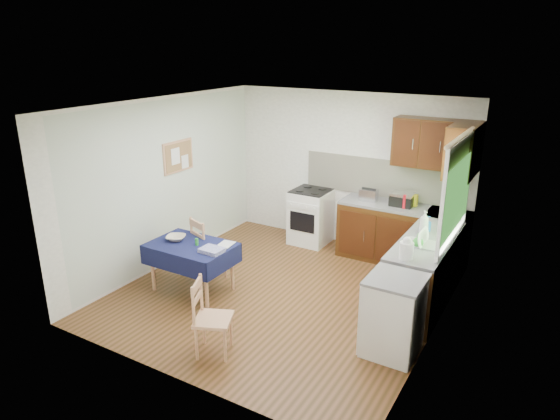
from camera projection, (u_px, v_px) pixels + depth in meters
The scene contains 33 objects.
floor at pixel (282, 293), 6.74m from camera, with size 4.20×4.20×0.00m, color #442D12.
ceiling at pixel (282, 106), 5.94m from camera, with size 4.00×4.20×0.02m, color white.
wall_back at pixel (348, 170), 8.05m from camera, with size 4.00×0.02×2.50m, color silver.
wall_front at pixel (169, 266), 4.63m from camera, with size 4.00×0.02×2.50m, color silver.
wall_left at pixel (165, 183), 7.30m from camera, with size 0.02×4.20×2.50m, color silver.
wall_right at pixel (442, 234), 5.38m from camera, with size 0.02×4.20×2.50m, color silver.
base_cabinets at pixel (411, 252), 6.98m from camera, with size 1.90×2.30×0.86m.
worktop_back at pixel (404, 207), 7.43m from camera, with size 1.90×0.60×0.04m, color slate.
worktop_right at pixel (427, 241), 6.17m from camera, with size 0.60×1.70×0.04m, color slate.
worktop_corner at pixel (448, 215), 7.11m from camera, with size 0.60×0.60×0.04m, color slate.
splashback at pixel (386, 179), 7.75m from camera, with size 2.70×0.02×0.60m, color #F1E8CC.
upper_cabinets at pixel (443, 146), 6.88m from camera, with size 1.20×0.85×0.70m.
stove at pixel (311, 216), 8.30m from camera, with size 0.60×0.61×0.92m.
window at pixel (458, 183), 5.84m from camera, with size 0.04×1.48×1.26m.
fridge at pixel (393, 316), 5.34m from camera, with size 0.58×0.60×0.89m.
corkboard at pixel (178, 156), 7.42m from camera, with size 0.04×0.62×0.47m.
dining_table at pixel (191, 252), 6.65m from camera, with size 1.12×0.76×0.67m.
chair_far at pixel (206, 247), 7.03m from camera, with size 0.51×0.51×0.91m.
chair_near at pixel (209, 315), 5.32m from camera, with size 0.50×0.50×0.86m.
toaster at pixel (369, 195), 7.63m from camera, with size 0.27×0.16×0.20m.
sandwich_press at pixel (402, 199), 7.42m from camera, with size 0.33×0.29×0.19m.
sauce_bottle at pixel (404, 202), 7.28m from camera, with size 0.05×0.05×0.21m, color red.
yellow_packet at pixel (413, 200), 7.40m from camera, with size 0.13×0.09×0.18m, color yellow.
dish_rack at pixel (423, 243), 6.00m from camera, with size 0.41×0.31×0.19m.
kettle at pixel (406, 249), 5.59m from camera, with size 0.16×0.16×0.27m.
cup at pixel (449, 213), 6.97m from camera, with size 0.12×0.12×0.09m, color white.
soap_bottle_a at pixel (424, 222), 6.31m from camera, with size 0.12×0.12×0.30m, color white.
soap_bottle_b at pixel (426, 224), 6.42m from camera, with size 0.09×0.09×0.20m, color blue.
soap_bottle_c at pixel (418, 240), 5.92m from camera, with size 0.13×0.13×0.17m, color green.
plate_bowl at pixel (176, 238), 6.74m from camera, with size 0.26×0.26×0.06m, color beige.
book at pixel (220, 244), 6.61m from camera, with size 0.18×0.25×0.02m, color white.
spice_jar at pixel (197, 242), 6.57m from camera, with size 0.05×0.05×0.09m, color #278F30.
tea_towel at pixel (212, 250), 6.36m from camera, with size 0.29×0.23×0.05m, color #282A94.
Camera 1 is at (3.03, -5.21, 3.23)m, focal length 32.00 mm.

